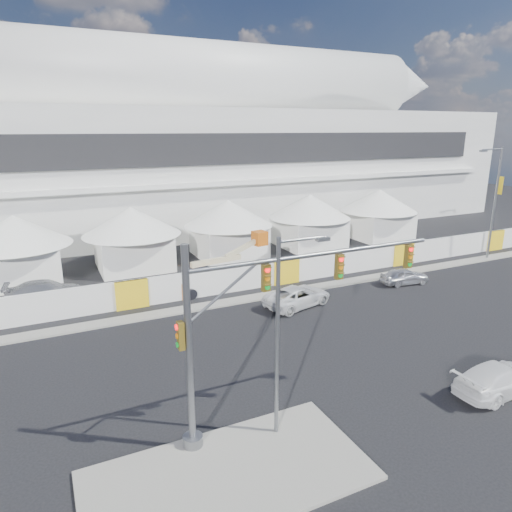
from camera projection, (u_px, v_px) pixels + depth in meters
name	position (u px, v px, depth m)	size (l,w,h in m)	color
ground	(324.00, 393.00, 21.20)	(160.00, 160.00, 0.00)	black
median_island	(229.00, 475.00, 16.09)	(10.00, 5.00, 0.15)	gray
far_curb	(435.00, 267.00, 40.32)	(80.00, 1.20, 0.12)	gray
stadium	(203.00, 148.00, 58.33)	(80.00, 24.80, 21.98)	silver
tent_row	(182.00, 228.00, 41.42)	(53.40, 8.40, 5.40)	white
hoarding_fence	(286.00, 271.00, 36.02)	(70.00, 0.25, 2.00)	white
scaffold_tower	(446.00, 168.00, 69.90)	(4.40, 4.40, 12.00)	#595B60
sedan_silver	(404.00, 276.00, 35.94)	(3.83, 1.54, 1.31)	silver
pickup_curb	(298.00, 296.00, 31.50)	(5.07, 2.34, 1.41)	white
pickup_near	(499.00, 378.00, 21.14)	(4.87, 1.98, 1.41)	white
lot_car_c	(46.00, 291.00, 32.20)	(5.34, 2.17, 1.55)	#B1B2B6
traffic_mast	(246.00, 328.00, 17.27)	(11.27, 0.78, 7.97)	gray
streetlight_median	(282.00, 325.00, 17.18)	(2.22, 0.22, 8.01)	slate
streetlight_curb	(494.00, 196.00, 41.37)	(3.06, 0.69, 10.34)	slate
boom_lift	(211.00, 277.00, 34.42)	(8.00, 2.37, 3.99)	#CD5F13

